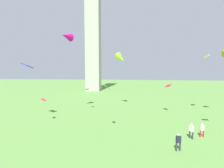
% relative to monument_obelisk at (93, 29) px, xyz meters
% --- Properties ---
extents(monument_obelisk, '(5.07, 5.07, 45.26)m').
position_rel_monument_obelisk_xyz_m(monument_obelisk, '(0.00, 0.00, 0.00)').
color(monument_obelisk, '#A8A399').
rests_on(monument_obelisk, ground_plane).
extents(person_0, '(0.48, 0.54, 1.81)m').
position_rel_monument_obelisk_xyz_m(person_0, '(20.82, -41.84, -21.60)').
color(person_0, '#2D3338').
rests_on(person_0, ground_plane).
extents(person_1, '(0.53, 0.38, 1.76)m').
position_rel_monument_obelisk_xyz_m(person_1, '(18.49, -45.00, -21.63)').
color(person_1, '#2D3338').
rests_on(person_1, ground_plane).
extents(person_2, '(0.51, 0.27, 1.64)m').
position_rel_monument_obelisk_xyz_m(person_2, '(22.29, -41.14, -21.70)').
color(person_2, red).
rests_on(person_2, ground_plane).
extents(kite_flying_0, '(1.97, 1.83, 0.86)m').
position_rel_monument_obelisk_xyz_m(kite_flying_0, '(-1.83, -37.78, -14.01)').
color(kite_flying_0, '#1927DC').
extents(kite_flying_1, '(1.16, 1.41, 0.67)m').
position_rel_monument_obelisk_xyz_m(kite_flying_1, '(20.48, -31.12, -17.49)').
color(kite_flying_1, red).
extents(kite_flying_2, '(2.14, 2.45, 1.55)m').
position_rel_monument_obelisk_xyz_m(kite_flying_2, '(2.80, -33.32, -8.92)').
color(kite_flying_2, '#BB0C7E').
extents(kite_flying_3, '(0.68, 0.95, 0.44)m').
position_rel_monument_obelisk_xyz_m(kite_flying_3, '(5.37, -29.84, -18.49)').
color(kite_flying_3, '#9B10D1').
extents(kite_flying_4, '(2.87, 2.90, 2.40)m').
position_rel_monument_obelisk_xyz_m(kite_flying_4, '(11.75, -27.24, -12.33)').
color(kite_flying_4, '#79E817').
extents(kite_flying_5, '(0.57, 0.99, 0.56)m').
position_rel_monument_obelisk_xyz_m(kite_flying_5, '(0.81, -38.09, -19.12)').
color(kite_flying_5, '#F12E4B').
extents(kite_flying_6, '(2.19, 2.15, 1.63)m').
position_rel_monument_obelisk_xyz_m(kite_flying_6, '(28.77, -32.32, -11.80)').
color(kite_flying_6, '#B58A11').
extents(kite_flying_7, '(0.70, 1.03, 0.63)m').
position_rel_monument_obelisk_xyz_m(kite_flying_7, '(10.75, -41.21, -16.67)').
color(kite_flying_7, '#40BD08').
extents(kite_flying_9, '(1.13, 1.50, 0.86)m').
position_rel_monument_obelisk_xyz_m(kite_flying_9, '(27.07, -30.00, -12.42)').
color(kite_flying_9, gold).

